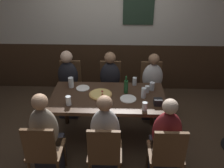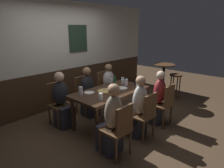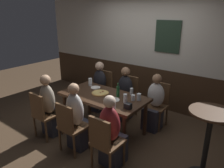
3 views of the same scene
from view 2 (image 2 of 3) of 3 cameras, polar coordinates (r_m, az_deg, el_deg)
ground_plane at (r=4.30m, az=-0.43°, el=-11.35°), size 12.00×12.00×0.00m
wall_back at (r=5.13m, az=-14.23°, el=8.02°), size 6.40×0.13×2.60m
dining_table at (r=4.04m, az=-0.45°, el=-3.09°), size 1.62×0.85×0.74m
chair_left_near at (r=3.10m, az=2.08°, el=-12.51°), size 0.40×0.40×0.88m
chair_mid_near at (r=3.62m, az=9.47°, el=-8.36°), size 0.40×0.40×0.88m
chair_right_near at (r=4.19m, az=14.82°, el=-5.20°), size 0.40×0.40×0.88m
chair_right_far at (r=5.13m, az=-1.94°, el=-0.73°), size 0.40×0.40×0.88m
chair_mid_far at (r=4.67m, az=-8.04°, el=-2.60°), size 0.40×0.40×0.88m
chair_left_far at (r=4.28m, az=-15.37°, el=-4.79°), size 0.40×0.40×0.88m
person_left_near at (r=3.20m, az=-0.17°, el=-11.60°), size 0.34×0.37×1.18m
person_mid_near at (r=3.70m, az=7.35°, el=-7.79°), size 0.34×0.37×1.17m
person_right_near at (r=4.27m, az=12.87°, el=-4.94°), size 0.34×0.37×1.14m
person_right_far at (r=5.03m, az=-0.59°, el=-1.47°), size 0.34×0.37×1.11m
person_mid_far at (r=4.56m, az=-6.71°, el=-3.32°), size 0.34×0.37×1.13m
person_left_far at (r=4.16m, az=-14.14°, el=-5.56°), size 0.34×0.37×1.14m
pizza at (r=3.95m, az=-1.86°, el=-2.03°), size 0.33×0.33×0.03m
beer_glass_tall at (r=4.16m, az=7.42°, el=-0.67°), size 0.07×0.07×0.11m
tumbler_water at (r=3.49m, az=-3.27°, el=-3.78°), size 0.07×0.07×0.13m
pint_glass_stout at (r=4.50m, az=-0.38°, el=0.82°), size 0.06×0.06×0.12m
beer_glass_half at (r=3.80m, az=-9.07°, el=-2.11°), size 0.08×0.08×0.16m
pint_glass_amber at (r=4.48m, az=3.17°, el=0.61°), size 0.07×0.07×0.10m
pint_glass_pale at (r=4.58m, az=3.10°, el=1.09°), size 0.07×0.07×0.12m
tumbler_short at (r=4.34m, az=4.14°, el=0.35°), size 0.07×0.07×0.15m
beer_bottle_green at (r=4.23m, az=0.81°, el=0.50°), size 0.06×0.06×0.26m
plate_white_large at (r=4.17m, az=2.89°, el=-1.16°), size 0.22×0.22×0.01m
plate_white_small at (r=3.90m, az=-6.62°, el=-2.48°), size 0.20×0.20×0.01m
condiment_caddy at (r=4.38m, az=7.45°, el=0.12°), size 0.11×0.09×0.09m
side_bar_table at (r=5.46m, az=14.53°, el=1.10°), size 0.56×0.56×1.05m
bar_stool at (r=5.80m, az=17.91°, el=1.18°), size 0.34×0.34×0.72m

